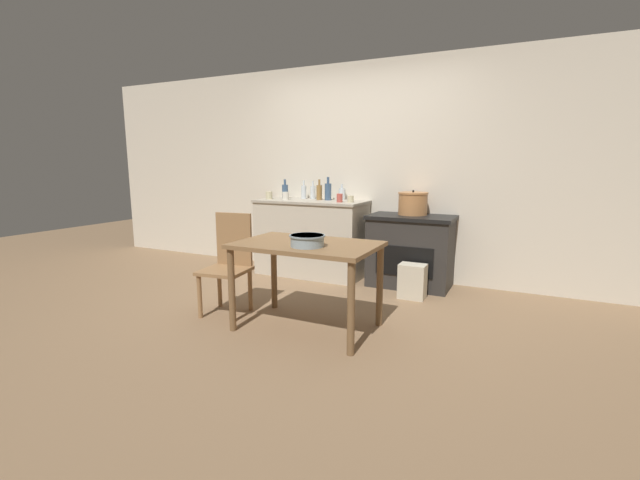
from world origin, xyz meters
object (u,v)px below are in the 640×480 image
(chair, at_px, (229,262))
(stock_pot, at_px, (413,203))
(cup_end_right, at_px, (286,196))
(work_table, at_px, (307,255))
(bottle_center_right, at_px, (285,191))
(cup_far_right, at_px, (340,198))
(flour_sack, at_px, (412,281))
(bottle_left, at_px, (319,192))
(bottle_mid_left, at_px, (304,192))
(bottle_center_left, at_px, (328,191))
(cup_right, at_px, (351,199))
(mixing_bowl_large, at_px, (307,240))
(stove, at_px, (410,251))
(bottle_far_left, at_px, (342,194))
(bottle_center, at_px, (313,192))
(cup_mid_right, at_px, (269,195))

(chair, relative_size, stock_pot, 2.77)
(chair, xyz_separation_m, cup_end_right, (-0.24, 1.44, 0.50))
(work_table, relative_size, bottle_center_right, 4.73)
(chair, bearing_deg, cup_end_right, 91.96)
(cup_far_right, bearing_deg, flour_sack, -17.80)
(bottle_left, xyz_separation_m, bottle_mid_left, (-0.26, 0.08, -0.01))
(cup_far_right, bearing_deg, chair, -108.35)
(work_table, relative_size, bottle_mid_left, 4.98)
(bottle_center_left, relative_size, cup_right, 3.67)
(cup_far_right, bearing_deg, cup_end_right, -179.52)
(chair, distance_m, bottle_center_right, 1.78)
(flour_sack, bearing_deg, cup_right, 157.18)
(chair, height_order, mixing_bowl_large, chair)
(stove, distance_m, bottle_far_left, 1.12)
(mixing_bowl_large, bearing_deg, cup_far_right, 105.00)
(cup_right, relative_size, cup_far_right, 0.77)
(cup_right, height_order, cup_far_right, cup_far_right)
(stove, height_order, stock_pot, stock_pot)
(chair, height_order, bottle_left, bottle_left)
(work_table, bearing_deg, cup_end_right, 125.90)
(work_table, distance_m, chair, 0.85)
(work_table, xyz_separation_m, bottle_left, (-0.71, 1.68, 0.39))
(flour_sack, relative_size, mixing_bowl_large, 1.28)
(bottle_center, bearing_deg, work_table, -64.46)
(bottle_left, distance_m, cup_right, 0.49)
(stock_pot, height_order, bottle_left, bottle_left)
(mixing_bowl_large, relative_size, cup_end_right, 2.87)
(bottle_far_left, bearing_deg, work_table, -75.51)
(chair, height_order, stock_pot, stock_pot)
(cup_right, bearing_deg, stock_pot, 13.54)
(chair, bearing_deg, cup_mid_right, 101.29)
(chair, distance_m, cup_far_right, 1.60)
(bottle_center, xyz_separation_m, bottle_center_right, (-0.37, -0.06, 0.01))
(work_table, distance_m, cup_far_right, 1.58)
(stove, xyz_separation_m, bottle_center_left, (-1.05, 0.06, 0.63))
(stove, height_order, cup_right, cup_right)
(cup_mid_right, bearing_deg, stock_pot, 5.94)
(bottle_center_right, xyz_separation_m, cup_end_right, (0.14, -0.22, -0.04))
(flour_sack, xyz_separation_m, cup_right, (-0.83, 0.35, 0.79))
(mixing_bowl_large, distance_m, cup_right, 1.71)
(bottle_far_left, height_order, cup_right, bottle_far_left)
(bottle_center_left, height_order, bottle_center, bottle_center_left)
(stove, bearing_deg, cup_end_right, -174.63)
(bottle_far_left, bearing_deg, bottle_mid_left, -172.50)
(bottle_mid_left, bearing_deg, mixing_bowl_large, -61.05)
(work_table, bearing_deg, mixing_bowl_large, -60.39)
(work_table, xyz_separation_m, cup_right, (-0.24, 1.54, 0.34))
(mixing_bowl_large, bearing_deg, flour_sack, 68.61)
(bottle_center_left, bearing_deg, mixing_bowl_large, -69.67)
(stock_pot, bearing_deg, bottle_far_left, 172.75)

